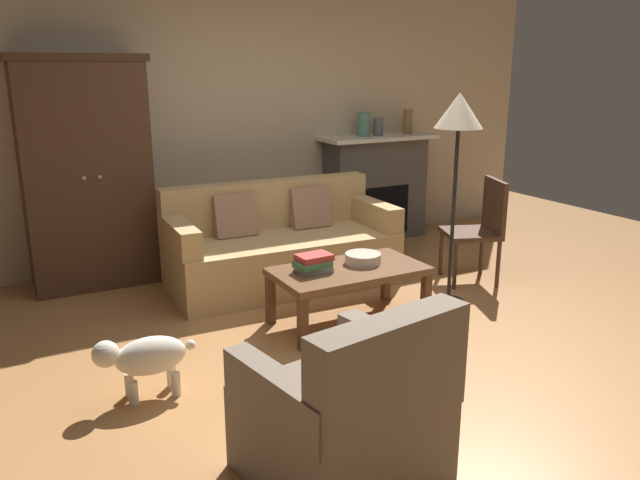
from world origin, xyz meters
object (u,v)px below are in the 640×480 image
object	(u,v)px
side_chair_wooden	(481,224)
floor_lamp	(459,123)
couch	(280,248)
mantel_vase_jade	(364,124)
fireplace	(376,187)
armoire	(86,173)
mantel_vase_bronze	(408,121)
dog	(145,358)
armchair_near_left	(347,419)
book_stack	(313,263)
mantel_vase_slate	(378,127)
coffee_table	(349,275)
fruit_bowl	(363,258)

from	to	relation	value
side_chair_wooden	floor_lamp	size ratio (longest dim) A/B	0.55
couch	mantel_vase_jade	distance (m)	1.85
fireplace	armoire	size ratio (longest dim) A/B	0.65
mantel_vase_bronze	dog	xyz separation A→B (m)	(-3.43, -2.25, -1.01)
couch	armchair_near_left	distance (m)	2.75
armoire	side_chair_wooden	distance (m)	3.38
book_stack	mantel_vase_slate	bearing A→B (deg)	46.32
coffee_table	floor_lamp	xyz separation A→B (m)	(0.89, -0.06, 1.06)
couch	dog	world-z (taller)	couch
fireplace	mantel_vase_bronze	xyz separation A→B (m)	(0.38, -0.02, 0.68)
armoire	floor_lamp	xyz separation A→B (m)	(2.38, -1.86, 0.45)
book_stack	mantel_vase_jade	size ratio (longest dim) A/B	1.09
mantel_vase_bronze	floor_lamp	world-z (taller)	floor_lamp
armoire	mantel_vase_slate	xyz separation A→B (m)	(2.95, 0.06, 0.24)
armoire	mantel_vase_bronze	bearing A→B (deg)	1.03
couch	floor_lamp	distance (m)	1.82
fruit_bowl	mantel_vase_jade	bearing A→B (deg)	57.90
floor_lamp	dog	size ratio (longest dim) A/B	2.86
book_stack	mantel_vase_bronze	bearing A→B (deg)	40.67
mantel_vase_bronze	dog	bearing A→B (deg)	-146.71
fireplace	floor_lamp	size ratio (longest dim) A/B	0.77
mantel_vase_jade	fruit_bowl	bearing A→B (deg)	-122.10
armoire	couch	bearing A→B (deg)	-29.11
side_chair_wooden	floor_lamp	world-z (taller)	floor_lamp
fruit_bowl	mantel_vase_bronze	size ratio (longest dim) A/B	1.02
armoire	dog	distance (m)	2.31
armchair_near_left	mantel_vase_jade	bearing A→B (deg)	56.85
book_stack	mantel_vase_jade	world-z (taller)	mantel_vase_jade
book_stack	armchair_near_left	world-z (taller)	armchair_near_left
coffee_table	mantel_vase_jade	world-z (taller)	mantel_vase_jade
mantel_vase_slate	dog	distance (m)	3.91
fireplace	mantel_vase_jade	distance (m)	0.70
fireplace	armchair_near_left	world-z (taller)	fireplace
mantel_vase_slate	dog	xyz separation A→B (m)	(-3.05, -2.25, -0.96)
coffee_table	fruit_bowl	distance (m)	0.18
mantel_vase_bronze	armchair_near_left	bearing A→B (deg)	-129.21
couch	book_stack	size ratio (longest dim) A/B	7.26
armoire	coffee_table	size ratio (longest dim) A/B	1.75
fruit_bowl	dog	xyz separation A→B (m)	(-1.73, -0.43, -0.21)
armoire	book_stack	bearing A→B (deg)	-55.43
couch	side_chair_wooden	world-z (taller)	side_chair_wooden
coffee_table	couch	bearing A→B (deg)	94.16
coffee_table	dog	xyz separation A→B (m)	(-1.58, -0.39, -0.12)
floor_lamp	dog	distance (m)	2.76
fruit_bowl	mantel_vase_bronze	xyz separation A→B (m)	(1.70, 1.82, 0.79)
mantel_vase_jade	coffee_table	bearing A→B (deg)	-124.69
mantel_vase_slate	mantel_vase_jade	bearing A→B (deg)	180.00
mantel_vase_slate	floor_lamp	distance (m)	2.02
fruit_bowl	mantel_vase_slate	bearing A→B (deg)	54.00
mantel_vase_bronze	floor_lamp	xyz separation A→B (m)	(-0.95, -1.92, 0.17)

